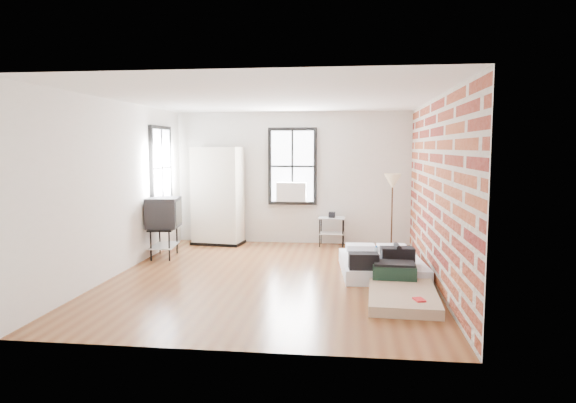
# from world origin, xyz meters

# --- Properties ---
(ground) EXTENTS (6.00, 6.00, 0.00)m
(ground) POSITION_xyz_m (0.00, 0.00, 0.00)
(ground) COLOR brown
(ground) RESTS_ON ground
(room_shell) EXTENTS (5.02, 6.02, 2.80)m
(room_shell) POSITION_xyz_m (0.23, 0.36, 1.74)
(room_shell) COLOR silver
(room_shell) RESTS_ON ground
(mattress_main) EXTENTS (1.42, 1.85, 0.56)m
(mattress_main) POSITION_xyz_m (1.75, 0.47, 0.15)
(mattress_main) COLOR white
(mattress_main) RESTS_ON ground
(mattress_bare) EXTENTS (0.97, 1.74, 0.37)m
(mattress_bare) POSITION_xyz_m (1.94, -0.81, 0.11)
(mattress_bare) COLOR tan
(mattress_bare) RESTS_ON ground
(wardrobe) EXTENTS (1.11, 0.73, 2.06)m
(wardrobe) POSITION_xyz_m (-1.56, 2.65, 1.03)
(wardrobe) COLOR black
(wardrobe) RESTS_ON ground
(side_table) EXTENTS (0.55, 0.45, 0.71)m
(side_table) POSITION_xyz_m (0.86, 2.72, 0.48)
(side_table) COLOR black
(side_table) RESTS_ON ground
(floor_lamp) EXTENTS (0.33, 0.33, 1.53)m
(floor_lamp) POSITION_xyz_m (2.05, 2.36, 1.30)
(floor_lamp) COLOR #311E10
(floor_lamp) RESTS_ON ground
(tv_stand) EXTENTS (0.63, 0.85, 1.12)m
(tv_stand) POSITION_xyz_m (-2.21, 1.23, 0.81)
(tv_stand) COLOR black
(tv_stand) RESTS_ON ground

